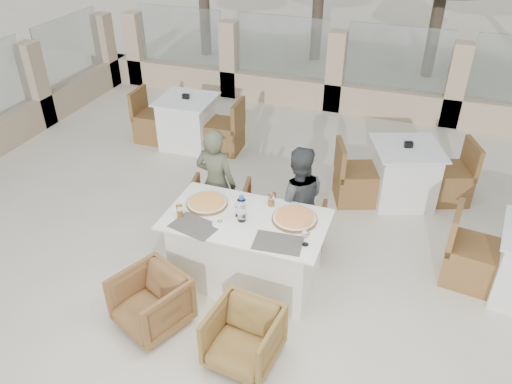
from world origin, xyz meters
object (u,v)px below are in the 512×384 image
(wine_glass_corner, at_px, (306,237))
(bg_table_a, at_px, (188,122))
(armchair_far_right, at_px, (294,231))
(diner_right, at_px, (297,202))
(pizza_right, at_px, (295,218))
(olive_dish, at_px, (220,222))
(pizza_left, at_px, (207,202))
(wine_glass_centre, at_px, (238,208))
(armchair_near_left, at_px, (151,302))
(armchair_near_right, at_px, (244,337))
(dining_table, at_px, (246,249))
(diner_left, at_px, (216,183))
(armchair_far_left, at_px, (218,210))
(beer_glass_right, at_px, (271,200))
(bg_table_b, at_px, (403,174))
(water_bottle, at_px, (242,208))
(beer_glass_left, at_px, (180,211))

(wine_glass_corner, relative_size, bg_table_a, 0.11)
(armchair_far_right, height_order, diner_right, diner_right)
(pizza_right, height_order, armchair_far_right, pizza_right)
(olive_dish, distance_m, diner_right, 0.98)
(pizza_left, relative_size, wine_glass_centre, 2.29)
(pizza_left, height_order, armchair_near_left, pizza_left)
(bg_table_a, bearing_deg, pizza_right, -47.78)
(wine_glass_centre, distance_m, armchair_near_right, 1.25)
(wine_glass_corner, bearing_deg, armchair_far_right, 111.73)
(dining_table, bearing_deg, diner_left, 132.85)
(pizza_left, distance_m, armchair_far_left, 0.75)
(beer_glass_right, xyz_separation_m, bg_table_b, (1.21, 1.79, -0.45))
(pizza_right, distance_m, armchair_near_left, 1.58)
(bg_table_b, bearing_deg, water_bottle, -143.61)
(armchair_near_right, bearing_deg, wine_glass_corner, 75.34)
(olive_dish, height_order, diner_right, diner_right)
(water_bottle, height_order, beer_glass_right, water_bottle)
(armchair_far_right, bearing_deg, bg_table_a, -46.82)
(wine_glass_centre, relative_size, bg_table_b, 0.11)
(armchair_near_right, xyz_separation_m, diner_right, (0.01, 1.62, 0.38))
(olive_dish, xyz_separation_m, diner_right, (0.56, 0.80, -0.14))
(armchair_far_right, height_order, bg_table_a, bg_table_a)
(armchair_far_left, bearing_deg, beer_glass_left, 77.31)
(diner_left, bearing_deg, armchair_near_right, 125.34)
(olive_dish, xyz_separation_m, armchair_near_right, (0.55, -0.82, -0.52))
(dining_table, distance_m, armchair_far_left, 0.88)
(armchair_near_right, distance_m, bg_table_a, 4.25)
(wine_glass_centre, bearing_deg, wine_glass_corner, -16.72)
(wine_glass_centre, height_order, armchair_far_left, wine_glass_centre)
(pizza_right, height_order, olive_dish, pizza_right)
(wine_glass_corner, bearing_deg, beer_glass_left, 179.22)
(bg_table_b, bearing_deg, wine_glass_corner, -127.67)
(water_bottle, relative_size, diner_right, 0.22)
(dining_table, height_order, armchair_far_right, dining_table)
(beer_glass_right, distance_m, diner_right, 0.42)
(armchair_far_left, xyz_separation_m, bg_table_b, (1.96, 1.44, 0.07))
(armchair_near_right, bearing_deg, wine_glass_centre, 119.71)
(pizza_left, xyz_separation_m, armchair_near_right, (0.81, -1.09, -0.53))
(wine_glass_centre, distance_m, olive_dish, 0.24)
(wine_glass_corner, distance_m, olive_dish, 0.86)
(pizza_left, relative_size, beer_glass_right, 3.12)
(olive_dish, height_order, diner_left, diner_left)
(wine_glass_corner, distance_m, beer_glass_right, 0.71)
(pizza_right, height_order, armchair_near_left, pizza_right)
(wine_glass_corner, relative_size, bg_table_b, 0.11)
(pizza_right, relative_size, bg_table_b, 0.27)
(olive_dish, height_order, bg_table_b, olive_dish)
(pizza_left, bearing_deg, bg_table_a, 120.59)
(armchair_far_left, xyz_separation_m, bg_table_a, (-1.34, 1.94, 0.07))
(pizza_left, bearing_deg, pizza_right, 2.51)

